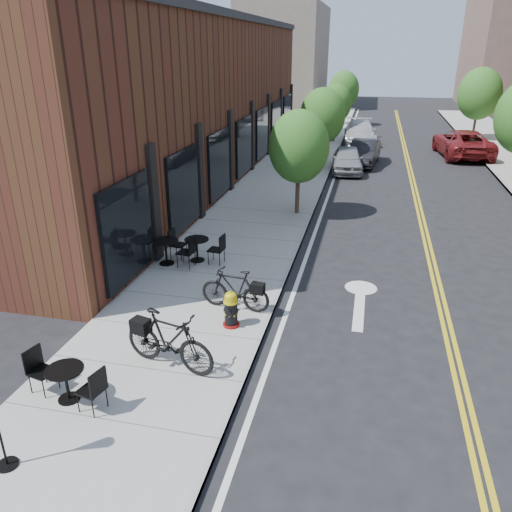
% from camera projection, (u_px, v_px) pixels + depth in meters
% --- Properties ---
extents(ground, '(120.00, 120.00, 0.00)m').
position_uv_depth(ground, '(261.00, 345.00, 10.74)').
color(ground, black).
rests_on(ground, ground).
extents(sidewalk_near, '(4.00, 70.00, 0.12)m').
position_uv_depth(sidewalk_near, '(266.00, 204.00, 20.11)').
color(sidewalk_near, '#9E9B93').
rests_on(sidewalk_near, ground).
extents(building_near, '(5.00, 28.00, 7.00)m').
position_uv_depth(building_near, '(190.00, 103.00, 23.31)').
color(building_near, '#4A2218').
rests_on(building_near, ground).
extents(bg_building_left, '(8.00, 14.00, 10.00)m').
position_uv_depth(bg_building_left, '(285.00, 56.00, 53.57)').
color(bg_building_left, '#726656').
rests_on(bg_building_left, ground).
extents(tree_near_a, '(2.20, 2.20, 3.81)m').
position_uv_depth(tree_near_a, '(299.00, 147.00, 17.94)').
color(tree_near_a, '#382B1E').
rests_on(tree_near_a, sidewalk_near).
extents(tree_near_b, '(2.30, 2.30, 3.98)m').
position_uv_depth(tree_near_b, '(322.00, 116.00, 25.08)').
color(tree_near_b, '#382B1E').
rests_on(tree_near_b, sidewalk_near).
extents(tree_near_c, '(2.10, 2.10, 3.67)m').
position_uv_depth(tree_near_c, '(335.00, 103.00, 32.34)').
color(tree_near_c, '#382B1E').
rests_on(tree_near_c, sidewalk_near).
extents(tree_near_d, '(2.40, 2.40, 4.11)m').
position_uv_depth(tree_near_d, '(344.00, 90.00, 39.42)').
color(tree_near_d, '#382B1E').
rests_on(tree_near_d, sidewalk_near).
extents(tree_far_c, '(2.80, 2.80, 4.62)m').
position_uv_depth(tree_far_c, '(480.00, 94.00, 32.92)').
color(tree_far_c, '#382B1E').
rests_on(tree_far_c, sidewalk_far).
extents(fire_hydrant, '(0.38, 0.38, 0.87)m').
position_uv_depth(fire_hydrant, '(231.00, 309.00, 11.10)').
color(fire_hydrant, maroon).
rests_on(fire_hydrant, sidewalk_near).
extents(bicycle_left, '(1.76, 0.67, 1.03)m').
position_uv_depth(bicycle_left, '(235.00, 289.00, 11.77)').
color(bicycle_left, black).
rests_on(bicycle_left, sidewalk_near).
extents(bicycle_right, '(2.08, 1.03, 1.21)m').
position_uv_depth(bicycle_right, '(169.00, 340.00, 9.57)').
color(bicycle_right, black).
rests_on(bicycle_right, sidewalk_near).
extents(bistro_set_a, '(1.60, 0.81, 0.84)m').
position_uv_depth(bistro_set_a, '(66.00, 380.00, 8.73)').
color(bistro_set_a, black).
rests_on(bistro_set_a, sidewalk_near).
extents(bistro_set_b, '(1.76, 0.83, 0.93)m').
position_uv_depth(bistro_set_b, '(166.00, 249.00, 14.28)').
color(bistro_set_b, black).
rests_on(bistro_set_b, sidewalk_near).
extents(bistro_set_c, '(1.66, 0.78, 0.88)m').
position_uv_depth(bistro_set_c, '(197.00, 246.00, 14.50)').
color(bistro_set_c, black).
rests_on(bistro_set_c, sidewalk_near).
extents(parked_car_a, '(1.78, 3.83, 1.27)m').
position_uv_depth(parked_car_a, '(347.00, 159.00, 25.37)').
color(parked_car_a, gray).
rests_on(parked_car_a, ground).
extents(parked_car_b, '(1.79, 4.08, 1.30)m').
position_uv_depth(parked_car_b, '(364.00, 153.00, 26.91)').
color(parked_car_b, black).
rests_on(parked_car_b, ground).
extents(parked_car_c, '(2.34, 5.03, 1.42)m').
position_uv_depth(parked_car_c, '(360.00, 132.00, 32.95)').
color(parked_car_c, silver).
rests_on(parked_car_c, ground).
extents(parked_car_far, '(3.13, 5.79, 1.54)m').
position_uv_depth(parked_car_far, '(462.00, 143.00, 28.86)').
color(parked_car_far, maroon).
rests_on(parked_car_far, ground).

